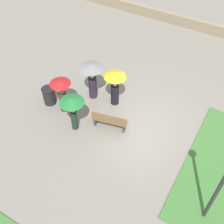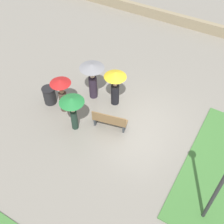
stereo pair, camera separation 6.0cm
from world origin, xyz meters
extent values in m
plane|color=gray|center=(0.00, 0.00, 0.00)|extent=(90.00, 90.00, 0.00)
cube|color=gray|center=(0.00, -8.96, 0.34)|extent=(45.00, 0.35, 0.67)
cube|color=brown|center=(1.08, 0.88, 0.42)|extent=(1.57, 0.75, 0.05)
cube|color=brown|center=(1.04, 1.05, 0.68)|extent=(1.49, 0.39, 0.45)
cube|color=#383D42|center=(0.44, 0.73, 0.20)|extent=(0.16, 0.39, 0.40)
cube|color=#383D42|center=(1.72, 1.02, 0.20)|extent=(0.16, 0.39, 0.40)
cylinder|color=#2D2D30|center=(-3.76, 2.76, 1.97)|extent=(0.12, 0.12, 3.93)
cylinder|color=#232326|center=(4.33, 1.01, 0.42)|extent=(0.58, 0.58, 0.84)
cylinder|color=black|center=(4.33, 1.01, 0.85)|extent=(0.62, 0.62, 0.03)
cylinder|color=#1E3328|center=(2.37, 1.72, 0.51)|extent=(0.40, 0.40, 1.03)
sphere|color=beige|center=(2.37, 1.72, 1.13)|extent=(0.21, 0.21, 0.21)
cylinder|color=#4C4C4F|center=(2.37, 1.72, 1.41)|extent=(0.02, 0.02, 0.35)
cone|color=#237A38|center=(2.37, 1.72, 1.69)|extent=(1.04, 1.04, 0.22)
cylinder|color=black|center=(1.64, -0.52, 0.53)|extent=(0.46, 0.46, 1.06)
sphere|color=tan|center=(1.64, -0.52, 1.16)|extent=(0.20, 0.20, 0.20)
cylinder|color=#4C4C4F|center=(1.64, -0.52, 1.44)|extent=(0.02, 0.02, 0.35)
cone|color=gold|center=(1.64, -0.52, 1.73)|extent=(1.01, 1.01, 0.24)
cylinder|color=#2D2333|center=(2.78, -0.38, 0.58)|extent=(0.52, 0.52, 1.17)
sphere|color=beige|center=(2.78, -0.38, 1.28)|extent=(0.22, 0.22, 0.22)
cylinder|color=#4C4C4F|center=(2.78, -0.38, 1.56)|extent=(0.02, 0.02, 0.35)
cone|color=gray|center=(2.78, -0.38, 1.83)|extent=(1.14, 1.14, 0.19)
cylinder|color=#47382D|center=(3.46, 1.05, 0.51)|extent=(0.51, 0.51, 1.03)
sphere|color=#997051|center=(3.46, 1.05, 1.14)|extent=(0.22, 0.22, 0.22)
cylinder|color=#4C4C4F|center=(3.46, 1.05, 1.43)|extent=(0.02, 0.02, 0.35)
cone|color=red|center=(3.46, 1.05, 1.70)|extent=(0.93, 0.93, 0.19)
camera|label=1|loc=(-3.04, 7.83, 9.52)|focal=45.00mm
camera|label=2|loc=(-3.09, 7.80, 9.52)|focal=45.00mm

